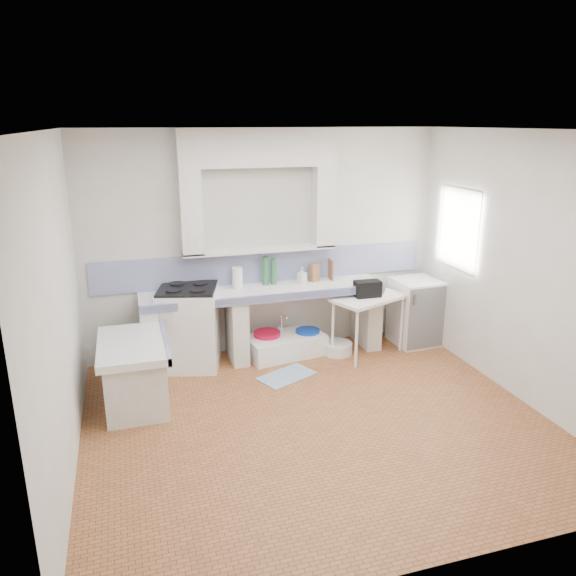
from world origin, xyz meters
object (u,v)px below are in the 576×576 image
object	(u,v)px
fridge	(416,312)
stove	(189,328)
sink	(285,346)
side_table	(368,325)

from	to	relation	value
fridge	stove	bearing A→B (deg)	174.53
stove	sink	bearing A→B (deg)	12.93
side_table	fridge	size ratio (longest dim) A/B	1.05
side_table	fridge	xyz separation A→B (m)	(0.77, 0.16, 0.05)
sink	side_table	distance (m)	1.08
sink	side_table	bearing A→B (deg)	-23.47
sink	fridge	world-z (taller)	fridge
side_table	fridge	bearing A→B (deg)	-10.35
stove	sink	distance (m)	1.25
sink	side_table	size ratio (longest dim) A/B	1.05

